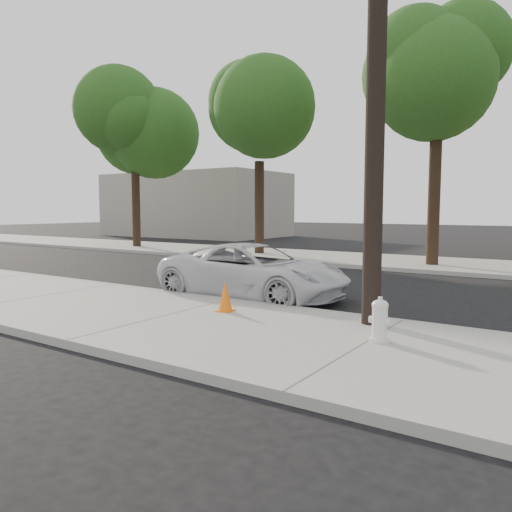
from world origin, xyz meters
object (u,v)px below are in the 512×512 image
(police_cruiser, at_px, (253,271))
(fire_hydrant, at_px, (380,321))
(traffic_cone, at_px, (225,296))
(utility_pole, at_px, (376,66))

(police_cruiser, distance_m, fire_hydrant, 5.10)
(police_cruiser, relative_size, traffic_cone, 7.80)
(police_cruiser, relative_size, fire_hydrant, 7.35)
(fire_hydrant, xyz_separation_m, traffic_cone, (-3.42, 0.50, -0.02))
(fire_hydrant, bearing_deg, traffic_cone, 175.32)
(fire_hydrant, bearing_deg, utility_pole, 120.62)
(fire_hydrant, distance_m, traffic_cone, 3.46)
(traffic_cone, bearing_deg, fire_hydrant, -8.36)
(utility_pole, bearing_deg, traffic_cone, -168.18)
(utility_pole, xyz_separation_m, traffic_cone, (-2.86, -0.60, -4.24))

